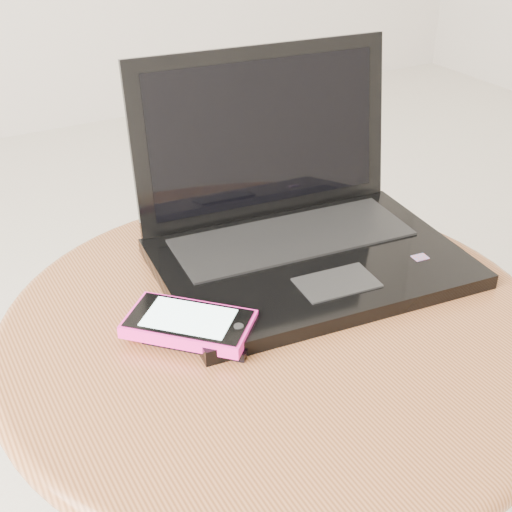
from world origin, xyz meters
TOP-DOWN VIEW (x-y plane):
  - table at (-0.10, -0.02)m, footprint 0.61×0.61m
  - laptop at (-0.01, 0.08)m, footprint 0.38×0.32m
  - phone_black at (-0.18, -0.01)m, footprint 0.12×0.12m
  - phone_pink at (-0.19, -0.01)m, footprint 0.14×0.14m

SIDE VIEW (x-z plane):
  - table at x=-0.10m, z-range 0.14..0.62m
  - phone_black at x=-0.18m, z-range 0.48..0.49m
  - phone_pink at x=-0.19m, z-range 0.49..0.51m
  - laptop at x=-0.01m, z-range 0.41..0.64m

